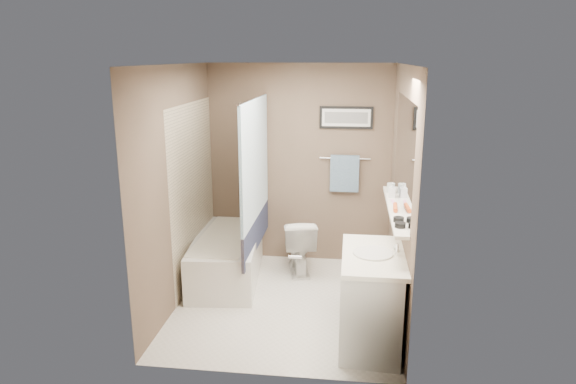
# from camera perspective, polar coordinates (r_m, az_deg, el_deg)

# --- Properties ---
(ground) EXTENTS (2.50, 2.50, 0.00)m
(ground) POSITION_cam_1_polar(r_m,az_deg,el_deg) (5.43, -0.20, -12.21)
(ground) COLOR silver
(ground) RESTS_ON ground
(ceiling) EXTENTS (2.20, 2.50, 0.04)m
(ceiling) POSITION_cam_1_polar(r_m,az_deg,el_deg) (4.84, -0.22, 13.76)
(ceiling) COLOR silver
(ceiling) RESTS_ON wall_back
(wall_back) EXTENTS (2.20, 0.04, 2.40)m
(wall_back) POSITION_cam_1_polar(r_m,az_deg,el_deg) (6.19, 1.23, 3.00)
(wall_back) COLOR brown
(wall_back) RESTS_ON ground
(wall_front) EXTENTS (2.20, 0.04, 2.40)m
(wall_front) POSITION_cam_1_polar(r_m,az_deg,el_deg) (3.84, -2.53, -4.54)
(wall_front) COLOR brown
(wall_front) RESTS_ON ground
(wall_left) EXTENTS (0.04, 2.50, 2.40)m
(wall_left) POSITION_cam_1_polar(r_m,az_deg,el_deg) (5.24, -12.00, 0.48)
(wall_left) COLOR brown
(wall_left) RESTS_ON ground
(wall_right) EXTENTS (0.04, 2.50, 2.40)m
(wall_right) POSITION_cam_1_polar(r_m,az_deg,el_deg) (4.99, 12.20, -0.28)
(wall_right) COLOR brown
(wall_right) RESTS_ON ground
(tile_surround) EXTENTS (0.02, 1.55, 2.00)m
(tile_surround) POSITION_cam_1_polar(r_m,az_deg,el_deg) (5.76, -10.42, -0.21)
(tile_surround) COLOR #C7B596
(tile_surround) RESTS_ON wall_left
(curtain_rod) EXTENTS (0.02, 1.55, 0.02)m
(curtain_rod) POSITION_cam_1_polar(r_m,az_deg,el_deg) (5.41, -3.82, 10.35)
(curtain_rod) COLOR silver
(curtain_rod) RESTS_ON wall_left
(curtain_upper) EXTENTS (0.03, 1.45, 1.28)m
(curtain_upper) POSITION_cam_1_polar(r_m,az_deg,el_deg) (5.50, -3.70, 3.58)
(curtain_upper) COLOR white
(curtain_upper) RESTS_ON curtain_rod
(curtain_lower) EXTENTS (0.03, 1.45, 0.36)m
(curtain_lower) POSITION_cam_1_polar(r_m,az_deg,el_deg) (5.72, -3.56, -4.50)
(curtain_lower) COLOR #292F4D
(curtain_lower) RESTS_ON curtain_rod
(mirror) EXTENTS (0.02, 1.60, 1.00)m
(mirror) POSITION_cam_1_polar(r_m,az_deg,el_deg) (4.75, 12.74, 4.14)
(mirror) COLOR silver
(mirror) RESTS_ON wall_right
(shelf) EXTENTS (0.12, 1.60, 0.03)m
(shelf) POSITION_cam_1_polar(r_m,az_deg,el_deg) (4.87, 11.75, -1.85)
(shelf) COLOR silver
(shelf) RESTS_ON wall_right
(towel_bar) EXTENTS (0.60, 0.02, 0.02)m
(towel_bar) POSITION_cam_1_polar(r_m,az_deg,el_deg) (6.13, 6.35, 3.74)
(towel_bar) COLOR silver
(towel_bar) RESTS_ON wall_back
(towel) EXTENTS (0.34, 0.05, 0.44)m
(towel) POSITION_cam_1_polar(r_m,az_deg,el_deg) (6.14, 6.30, 2.06)
(towel) COLOR #80A1BA
(towel) RESTS_ON towel_bar
(art_frame) EXTENTS (0.62, 0.02, 0.26)m
(art_frame) POSITION_cam_1_polar(r_m,az_deg,el_deg) (6.07, 6.48, 8.22)
(art_frame) COLOR black
(art_frame) RESTS_ON wall_back
(art_mat) EXTENTS (0.56, 0.00, 0.20)m
(art_mat) POSITION_cam_1_polar(r_m,az_deg,el_deg) (6.06, 6.48, 8.20)
(art_mat) COLOR white
(art_mat) RESTS_ON art_frame
(art_image) EXTENTS (0.50, 0.00, 0.13)m
(art_image) POSITION_cam_1_polar(r_m,az_deg,el_deg) (6.05, 6.48, 8.20)
(art_image) COLOR #595959
(art_image) RESTS_ON art_mat
(door) EXTENTS (0.80, 0.02, 2.00)m
(door) POSITION_cam_1_polar(r_m,az_deg,el_deg) (3.85, 5.65, -7.72)
(door) COLOR silver
(door) RESTS_ON wall_front
(door_handle) EXTENTS (0.10, 0.02, 0.02)m
(door_handle) POSITION_cam_1_polar(r_m,az_deg,el_deg) (3.92, 0.80, -7.24)
(door_handle) COLOR silver
(door_handle) RESTS_ON door
(bathtub) EXTENTS (0.84, 1.56, 0.50)m
(bathtub) POSITION_cam_1_polar(r_m,az_deg,el_deg) (5.95, -6.76, -7.17)
(bathtub) COLOR white
(bathtub) RESTS_ON ground
(tub_rim) EXTENTS (0.56, 1.36, 0.02)m
(tub_rim) POSITION_cam_1_polar(r_m,az_deg,el_deg) (5.86, -6.83, -4.91)
(tub_rim) COLOR silver
(tub_rim) RESTS_ON bathtub
(toilet) EXTENTS (0.49, 0.71, 0.66)m
(toilet) POSITION_cam_1_polar(r_m,az_deg,el_deg) (6.05, 1.19, -5.88)
(toilet) COLOR white
(toilet) RESTS_ON ground
(vanity) EXTENTS (0.57, 0.94, 0.80)m
(vanity) POSITION_cam_1_polar(r_m,az_deg,el_deg) (4.65, 9.44, -11.86)
(vanity) COLOR silver
(vanity) RESTS_ON ground
(countertop) EXTENTS (0.54, 0.96, 0.04)m
(countertop) POSITION_cam_1_polar(r_m,az_deg,el_deg) (4.47, 9.54, -7.05)
(countertop) COLOR white
(countertop) RESTS_ON vanity
(sink_basin) EXTENTS (0.34, 0.34, 0.01)m
(sink_basin) POSITION_cam_1_polar(r_m,az_deg,el_deg) (4.46, 9.43, -6.71)
(sink_basin) COLOR silver
(sink_basin) RESTS_ON countertop
(faucet_spout) EXTENTS (0.02, 0.02, 0.10)m
(faucet_spout) POSITION_cam_1_polar(r_m,az_deg,el_deg) (4.46, 12.03, -6.27)
(faucet_spout) COLOR white
(faucet_spout) RESTS_ON countertop
(faucet_knob) EXTENTS (0.05, 0.05, 0.05)m
(faucet_knob) POSITION_cam_1_polar(r_m,az_deg,el_deg) (4.56, 11.91, -6.05)
(faucet_knob) COLOR white
(faucet_knob) RESTS_ON countertop
(candle_bowl_near) EXTENTS (0.09, 0.09, 0.04)m
(candle_bowl_near) POSITION_cam_1_polar(r_m,az_deg,el_deg) (4.31, 12.35, -3.60)
(candle_bowl_near) COLOR black
(candle_bowl_near) RESTS_ON shelf
(candle_bowl_far) EXTENTS (0.09, 0.09, 0.04)m
(candle_bowl_far) POSITION_cam_1_polar(r_m,az_deg,el_deg) (4.45, 12.19, -3.00)
(candle_bowl_far) COLOR black
(candle_bowl_far) RESTS_ON shelf
(hair_brush_front) EXTENTS (0.05, 0.22, 0.04)m
(hair_brush_front) POSITION_cam_1_polar(r_m,az_deg,el_deg) (4.79, 11.84, -1.68)
(hair_brush_front) COLOR #CA4D1C
(hair_brush_front) RESTS_ON shelf
(pink_comb) EXTENTS (0.04, 0.16, 0.01)m
(pink_comb) POSITION_cam_1_polar(r_m,az_deg,el_deg) (5.03, 11.61, -1.09)
(pink_comb) COLOR pink
(pink_comb) RESTS_ON shelf
(glass_jar) EXTENTS (0.08, 0.08, 0.10)m
(glass_jar) POSITION_cam_1_polar(r_m,az_deg,el_deg) (5.36, 11.36, 0.43)
(glass_jar) COLOR silver
(glass_jar) RESTS_ON shelf
(soap_bottle) EXTENTS (0.07, 0.07, 0.15)m
(soap_bottle) POSITION_cam_1_polar(r_m,az_deg,el_deg) (5.19, 11.50, 0.23)
(soap_bottle) COLOR #999999
(soap_bottle) RESTS_ON shelf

